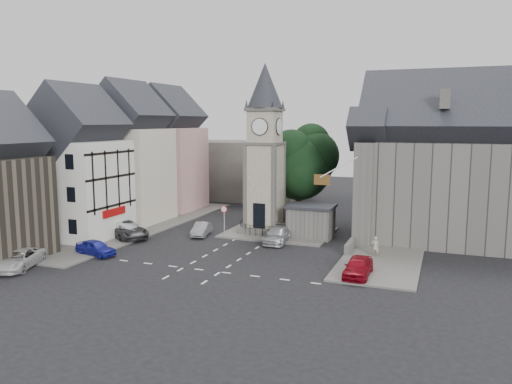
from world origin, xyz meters
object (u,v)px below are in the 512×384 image
at_px(clock_tower, 265,149).
at_px(pedestrian, 375,247).
at_px(car_west_blue, 96,248).
at_px(car_east_red, 358,267).
at_px(stone_shelter, 311,221).

relative_size(clock_tower, pedestrian, 9.66).
height_order(car_west_blue, car_east_red, car_east_red).
bearing_deg(stone_shelter, clock_tower, 174.16).
xyz_separation_m(car_east_red, pedestrian, (0.39, 5.68, 0.12)).
bearing_deg(stone_shelter, pedestrian, -36.24).
distance_m(clock_tower, car_east_red, 17.21).
bearing_deg(car_east_red, clock_tower, 135.31).
relative_size(car_east_red, pedestrian, 2.52).
bearing_deg(car_east_red, car_west_blue, -174.27).
bearing_deg(pedestrian, car_east_red, 80.15).
height_order(clock_tower, car_east_red, clock_tower).
xyz_separation_m(stone_shelter, car_east_red, (6.18, -10.50, -0.83)).
bearing_deg(clock_tower, stone_shelter, -5.84).
xyz_separation_m(clock_tower, pedestrian, (11.37, -5.31, -7.28)).
distance_m(car_east_red, pedestrian, 5.70).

